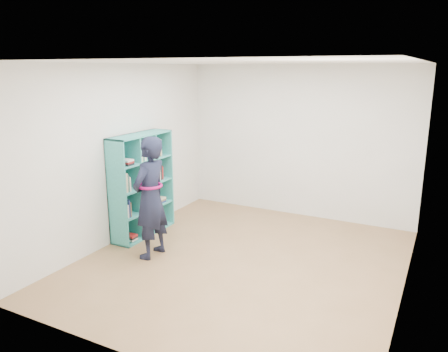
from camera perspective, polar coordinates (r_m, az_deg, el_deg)
The scene contains 9 objects.
floor at distance 5.97m, azimuth 2.41°, elevation -11.15°, with size 4.50×4.50×0.00m, color olive.
ceiling at distance 5.41m, azimuth 2.70°, elevation 14.64°, with size 4.50×4.50×0.00m, color white.
wall_left at distance 6.63m, azimuth -13.36°, elevation 2.84°, with size 0.02×4.50×2.60m, color silver.
wall_right at distance 5.07m, azimuth 23.50°, elevation -1.30°, with size 0.02×4.50×2.60m, color silver.
wall_back at distance 7.61m, azimuth 9.72°, elevation 4.42°, with size 4.00×0.02×2.60m, color silver.
wall_front at distance 3.71m, azimuth -12.35°, elevation -5.79°, with size 4.00×0.02×2.60m, color silver.
bookshelf at distance 6.82m, azimuth -10.86°, elevation -1.27°, with size 0.34×1.18×1.58m.
person at distance 5.96m, azimuth -9.61°, elevation -2.81°, with size 0.40×0.61×1.67m.
smartphone at distance 6.08m, azimuth -10.31°, elevation -1.41°, with size 0.03×0.09×0.14m.
Camera 1 is at (2.27, -4.91, 2.53)m, focal length 35.00 mm.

